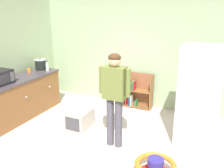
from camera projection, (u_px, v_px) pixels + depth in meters
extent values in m
plane|color=beige|center=(97.00, 149.00, 4.30)|extent=(12.00, 12.00, 0.00)
cube|color=#9FB78B|center=(141.00, 52.00, 5.92)|extent=(5.20, 0.06, 2.70)
cube|color=#A2BC8F|center=(11.00, 54.00, 5.63)|extent=(0.06, 2.99, 2.70)
cube|color=brown|center=(16.00, 101.00, 5.37)|extent=(0.60, 2.33, 0.86)
cube|color=#473D45|center=(13.00, 81.00, 5.23)|extent=(0.64, 2.37, 0.04)
sphere|color=silver|center=(26.00, 97.00, 5.20)|extent=(0.04, 0.04, 0.04)
sphere|color=silver|center=(50.00, 87.00, 5.88)|extent=(0.04, 0.04, 0.04)
cube|color=#B7BABF|center=(199.00, 96.00, 4.32)|extent=(0.70, 0.68, 1.78)
cylinder|color=silver|center=(177.00, 91.00, 4.29)|extent=(0.02, 0.02, 0.50)
cube|color=#333333|center=(181.00, 72.00, 4.34)|extent=(0.01, 0.67, 0.01)
cube|color=brown|center=(121.00, 89.00, 6.17)|extent=(0.02, 0.28, 0.85)
cube|color=brown|center=(152.00, 93.00, 5.86)|extent=(0.02, 0.28, 0.85)
cube|color=brown|center=(138.00, 89.00, 6.13)|extent=(0.80, 0.02, 0.85)
cube|color=brown|center=(136.00, 106.00, 6.14)|extent=(0.76, 0.24, 0.02)
cube|color=brown|center=(136.00, 90.00, 6.01)|extent=(0.76, 0.24, 0.02)
cube|color=#8C358A|center=(122.00, 100.00, 6.22)|extent=(0.03, 0.17, 0.18)
cube|color=silver|center=(122.00, 85.00, 6.10)|extent=(0.03, 0.17, 0.18)
cube|color=#433C35|center=(125.00, 99.00, 6.19)|extent=(0.03, 0.17, 0.24)
cube|color=gold|center=(125.00, 85.00, 6.07)|extent=(0.03, 0.17, 0.20)
cube|color=red|center=(127.00, 101.00, 6.17)|extent=(0.03, 0.17, 0.19)
cube|color=red|center=(126.00, 84.00, 6.05)|extent=(0.03, 0.17, 0.24)
cube|color=#4C3E35|center=(129.00, 101.00, 6.14)|extent=(0.03, 0.17, 0.19)
cube|color=#32834F|center=(129.00, 86.00, 6.03)|extent=(0.03, 0.17, 0.17)
cube|color=#265AA7|center=(130.00, 100.00, 6.13)|extent=(0.02, 0.17, 0.26)
cube|color=#3F3F45|center=(132.00, 86.00, 6.00)|extent=(0.03, 0.17, 0.18)
cube|color=beige|center=(132.00, 100.00, 6.11)|extent=(0.03, 0.17, 0.25)
cube|color=#309043|center=(133.00, 86.00, 5.98)|extent=(0.03, 0.17, 0.22)
cube|color=#238747|center=(136.00, 103.00, 6.07)|extent=(0.02, 0.17, 0.16)
cube|color=#B2222D|center=(135.00, 86.00, 5.97)|extent=(0.02, 0.17, 0.23)
cylinder|color=#4D4A56|center=(110.00, 122.00, 4.34)|extent=(0.13, 0.13, 0.90)
cylinder|color=#4D4A56|center=(119.00, 123.00, 4.28)|extent=(0.13, 0.13, 0.90)
cube|color=olive|center=(115.00, 83.00, 4.10)|extent=(0.38, 0.22, 0.56)
cylinder|color=olive|center=(102.00, 80.00, 4.18)|extent=(0.09, 0.09, 0.47)
cylinder|color=olive|center=(128.00, 83.00, 3.99)|extent=(0.09, 0.09, 0.47)
sphere|color=#DEB284|center=(115.00, 61.00, 3.98)|extent=(0.20, 0.20, 0.20)
ellipsoid|color=#452C19|center=(115.00, 57.00, 3.97)|extent=(0.21, 0.21, 0.13)
torus|color=orange|center=(155.00, 165.00, 3.52)|extent=(0.60, 0.60, 0.08)
cylinder|color=#362E8E|center=(156.00, 162.00, 3.50)|extent=(0.23, 0.23, 0.10)
cylinder|color=silver|center=(151.00, 161.00, 3.76)|extent=(0.02, 0.02, 0.18)
cube|color=#BDB8AA|center=(80.00, 119.00, 5.07)|extent=(0.42, 0.54, 0.36)
cube|color=#424247|center=(72.00, 124.00, 4.83)|extent=(0.32, 0.01, 0.27)
cube|color=#2D2D33|center=(4.00, 79.00, 4.78)|extent=(0.01, 0.31, 0.20)
cube|color=#515156|center=(12.00, 77.00, 4.96)|extent=(0.01, 0.10, 0.20)
cylinder|color=black|center=(41.00, 65.00, 6.06)|extent=(0.26, 0.26, 0.24)
cylinder|color=silver|center=(40.00, 60.00, 6.02)|extent=(0.27, 0.27, 0.02)
sphere|color=black|center=(40.00, 59.00, 6.02)|extent=(0.03, 0.03, 0.03)
ellipsoid|color=yellow|center=(12.00, 77.00, 5.36)|extent=(0.11, 0.15, 0.04)
ellipsoid|color=yellow|center=(12.00, 77.00, 5.36)|extent=(0.07, 0.16, 0.04)
ellipsoid|color=yellow|center=(13.00, 77.00, 5.35)|extent=(0.07, 0.16, 0.04)
ellipsoid|color=yellow|center=(13.00, 77.00, 5.34)|extent=(0.11, 0.15, 0.04)
cylinder|color=silver|center=(47.00, 67.00, 5.95)|extent=(0.07, 0.07, 0.18)
cylinder|color=silver|center=(47.00, 63.00, 5.92)|extent=(0.03, 0.03, 0.05)
cylinder|color=black|center=(47.00, 61.00, 5.91)|extent=(0.04, 0.04, 0.02)
cylinder|color=orange|center=(29.00, 70.00, 5.82)|extent=(0.08, 0.08, 0.09)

